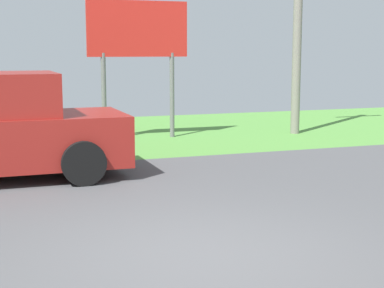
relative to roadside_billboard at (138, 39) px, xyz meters
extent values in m
cube|color=#4C4C4F|center=(-1.61, -6.98, -2.60)|extent=(40.00, 8.00, 0.10)
cube|color=#53903D|center=(-1.61, 1.02, -2.60)|extent=(40.00, 8.00, 0.10)
cube|color=maroon|center=(-3.46, -3.98, -1.12)|extent=(1.80, 1.84, 0.90)
cube|color=#2D3842|center=(-2.61, -3.98, -1.12)|extent=(0.10, 1.70, 0.77)
cylinder|color=black|center=(-2.26, -2.98, -2.17)|extent=(0.76, 0.28, 0.76)
cylinder|color=black|center=(-2.26, -4.98, -2.17)|extent=(0.76, 0.28, 0.76)
cylinder|color=slate|center=(-0.90, 0.00, -1.45)|extent=(0.12, 0.12, 2.20)
cylinder|color=slate|center=(0.90, 0.00, -1.45)|extent=(0.12, 0.12, 2.20)
cube|color=red|center=(0.00, 0.00, 0.25)|extent=(2.60, 0.10, 1.40)
camera|label=1|loc=(-3.88, -15.03, -0.28)|focal=56.40mm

